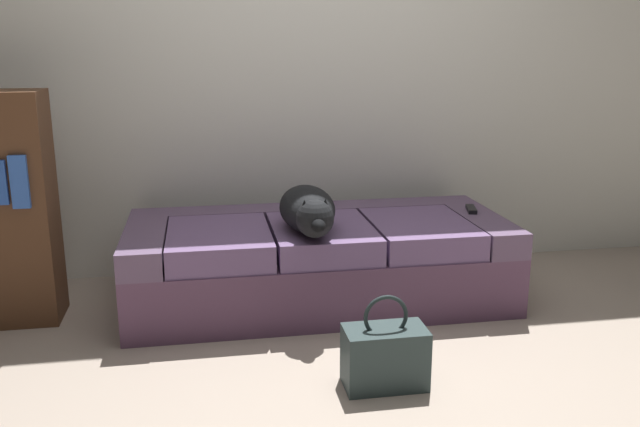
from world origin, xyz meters
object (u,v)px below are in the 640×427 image
object	(u,v)px
couch	(318,261)
dog_dark	(308,210)
tv_remote	(471,209)
handbag	(385,356)

from	to	relation	value
couch	dog_dark	size ratio (longest dim) A/B	3.07
couch	tv_remote	world-z (taller)	tv_remote
couch	handbag	bearing A→B (deg)	-83.95
dog_dark	tv_remote	size ratio (longest dim) A/B	4.16
handbag	couch	bearing A→B (deg)	96.05
couch	tv_remote	distance (m)	0.87
couch	handbag	size ratio (longest dim) A/B	5.07
couch	tv_remote	size ratio (longest dim) A/B	12.78
tv_remote	handbag	world-z (taller)	tv_remote
dog_dark	handbag	distance (m)	0.87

